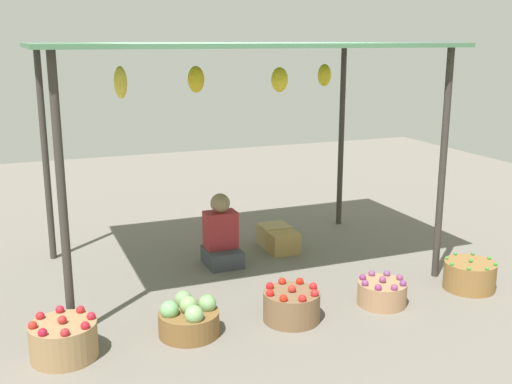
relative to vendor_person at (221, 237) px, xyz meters
The scene contains 10 objects.
ground_plane 0.35m from the vendor_person, 49.17° to the right, with size 14.00×14.00×0.00m, color slate.
market_stall_structure 1.88m from the vendor_person, 47.35° to the right, with size 3.91×2.32×2.33m.
vendor_person is the anchor object (origin of this frame).
basket_red_apples 2.32m from the vendor_person, 139.98° to the right, with size 0.51×0.51×0.34m.
basket_cabbages 1.68m from the vendor_person, 117.95° to the right, with size 0.50×0.50×0.34m.
basket_red_tomatoes 1.56m from the vendor_person, 85.72° to the right, with size 0.49×0.49×0.32m.
basket_purple_onions 1.87m from the vendor_person, 56.51° to the right, with size 0.45×0.45×0.27m.
basket_green_chilies 2.55m from the vendor_person, 37.54° to the right, with size 0.49×0.49×0.30m.
wooden_crate_near_vendor 0.79m from the vendor_person, ahead, with size 0.33×0.28×0.24m, color #A18348.
wooden_crate_stacked_rear 0.87m from the vendor_person, 24.42° to the left, with size 0.34×0.32×0.25m, color tan.
Camera 1 is at (-2.14, -5.89, 2.37)m, focal length 43.53 mm.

